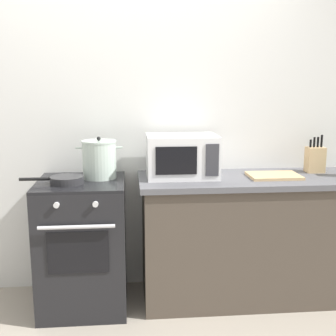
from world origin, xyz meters
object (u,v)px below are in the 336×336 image
object	(u,v)px
stock_pot	(99,159)
stove	(83,244)
frying_pan	(66,180)
cutting_board	(274,176)
knife_block	(315,159)
microwave	(182,156)

from	to	relation	value
stock_pot	stove	bearing A→B (deg)	-146.04
frying_pan	cutting_board	xyz separation A→B (m)	(1.46, 0.07, -0.02)
stock_pot	cutting_board	bearing A→B (deg)	-3.89
stove	stock_pot	world-z (taller)	stock_pot
knife_block	frying_pan	bearing A→B (deg)	-173.40
frying_pan	stove	bearing A→B (deg)	37.60
frying_pan	knife_block	bearing A→B (deg)	6.60
stock_pot	microwave	world-z (taller)	microwave
knife_block	stock_pot	bearing A→B (deg)	-178.01
stock_pot	cutting_board	xyz separation A→B (m)	(1.24, -0.08, -0.12)
frying_pan	knife_block	size ratio (longest dim) A/B	1.51
microwave	cutting_board	size ratio (longest dim) A/B	1.39
stove	microwave	bearing A→B (deg)	6.35
stock_pot	knife_block	distance (m)	1.60
stove	microwave	xyz separation A→B (m)	(0.71, 0.08, 0.61)
stove	stock_pot	distance (m)	0.61
stock_pot	frying_pan	bearing A→B (deg)	-144.49
knife_block	stove	bearing A→B (deg)	-175.33
frying_pan	knife_block	xyz separation A→B (m)	(1.82, 0.21, 0.07)
frying_pan	cutting_board	world-z (taller)	frying_pan
microwave	knife_block	xyz separation A→B (m)	(1.01, 0.06, -0.05)
stove	cutting_board	distance (m)	1.45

